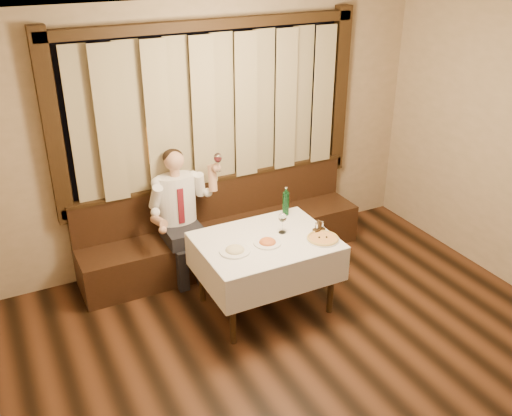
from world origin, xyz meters
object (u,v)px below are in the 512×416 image
pasta_red (267,240)px  green_bottle (286,203)px  pizza (323,238)px  cruet_caddy (319,228)px  seated_man (180,206)px  banquette (223,235)px  pasta_cream (235,248)px  dining_table (265,249)px

pasta_red → green_bottle: bearing=45.2°
pizza → green_bottle: 0.63m
pizza → cruet_caddy: 0.16m
pizza → seated_man: bearing=129.9°
banquette → pasta_cream: banquette is taller
banquette → pizza: banquette is taller
pasta_red → seated_man: (-0.49, 1.01, 0.02)m
seated_man → green_bottle: bearing=-30.8°
green_bottle → seated_man: seated_man is taller
pasta_red → pasta_cream: bearing=179.6°
pasta_cream → pasta_red: bearing=-0.4°
pasta_red → green_bottle: size_ratio=0.84×
seated_man → banquette: bearing=9.9°
banquette → pizza: bearing=-69.4°
cruet_caddy → seated_man: size_ratio=0.09×
pasta_cream → dining_table: bearing=12.1°
dining_table → pizza: 0.55m
seated_man → pasta_red: bearing=-64.2°
pasta_red → green_bottle: (0.45, 0.45, 0.09)m
pasta_cream → cruet_caddy: bearing=-1.4°
banquette → green_bottle: green_bottle is taller
banquette → green_bottle: 0.97m
banquette → dining_table: bearing=-90.0°
dining_table → cruet_caddy: bearing=-10.5°
pizza → pasta_cream: size_ratio=1.11×
pasta_red → seated_man: bearing=115.8°
green_bottle → pasta_cream: bearing=-150.1°
banquette → green_bottle: bearing=-56.6°
cruet_caddy → dining_table: bearing=167.2°
banquette → cruet_caddy: size_ratio=26.16×
pizza → pasta_cream: bearing=168.4°
dining_table → pasta_red: bearing=-105.2°
pasta_cream → seated_man: size_ratio=0.20×
dining_table → seated_man: seated_man is taller
pizza → green_bottle: green_bottle is taller
pasta_cream → green_bottle: size_ratio=0.93×
pasta_red → cruet_caddy: cruet_caddy is taller
pasta_red → dining_table: bearing=74.8°
pizza → pasta_cream: (-0.83, 0.17, 0.03)m
dining_table → seated_man: (-0.51, 0.93, 0.17)m
pasta_red → cruet_caddy: bearing=-2.1°
green_bottle → pizza: bearing=-85.4°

